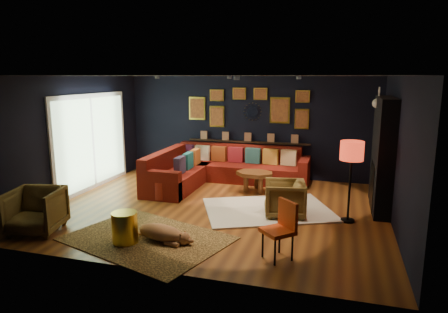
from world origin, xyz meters
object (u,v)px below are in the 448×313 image
(coffee_table, at_px, (255,176))
(armchair_left, at_px, (35,209))
(armchair_right, at_px, (285,197))
(dog, at_px, (160,230))
(sectional, at_px, (215,170))
(orange_chair, at_px, (282,225))
(pouf, at_px, (164,188))
(floor_lamp, at_px, (352,155))
(gold_stool, at_px, (125,228))

(coffee_table, bearing_deg, armchair_left, -132.04)
(armchair_right, height_order, dog, armchair_right)
(sectional, bearing_deg, orange_chair, -59.36)
(pouf, height_order, orange_chair, orange_chair)
(coffee_table, xyz_separation_m, pouf, (-1.78, -1.00, -0.16))
(sectional, distance_m, floor_lamp, 3.74)
(floor_lamp, height_order, dog, floor_lamp)
(orange_chair, distance_m, dog, 1.97)
(orange_chair, bearing_deg, dog, -137.08)
(dog, bearing_deg, floor_lamp, 42.33)
(pouf, relative_size, dog, 0.51)
(sectional, distance_m, dog, 3.62)
(orange_chair, height_order, dog, orange_chair)
(armchair_right, relative_size, dog, 0.67)
(sectional, bearing_deg, coffee_table, -24.29)
(coffee_table, relative_size, floor_lamp, 0.63)
(sectional, xyz_separation_m, armchair_right, (1.97, -1.90, 0.05))
(coffee_table, height_order, floor_lamp, floor_lamp)
(sectional, relative_size, gold_stool, 6.77)
(pouf, height_order, gold_stool, gold_stool)
(orange_chair, bearing_deg, sectional, 165.38)
(coffee_table, bearing_deg, pouf, -150.51)
(armchair_right, distance_m, floor_lamp, 1.43)
(armchair_left, distance_m, armchair_right, 4.37)
(dog, bearing_deg, pouf, 124.43)
(armchair_left, height_order, floor_lamp, floor_lamp)
(gold_stool, bearing_deg, dog, 24.83)
(armchair_left, bearing_deg, sectional, 50.46)
(gold_stool, bearing_deg, sectional, 86.01)
(sectional, height_order, dog, sectional)
(armchair_right, bearing_deg, gold_stool, -59.79)
(sectional, distance_m, gold_stool, 3.85)
(armchair_right, bearing_deg, sectional, -144.72)
(pouf, height_order, armchair_left, armchair_left)
(pouf, bearing_deg, floor_lamp, -5.41)
(pouf, distance_m, floor_lamp, 3.94)
(pouf, relative_size, floor_lamp, 0.38)
(sectional, bearing_deg, gold_stool, -93.99)
(sectional, relative_size, orange_chair, 3.99)
(sectional, height_order, armchair_right, sectional)
(dog, bearing_deg, armchair_left, -162.37)
(coffee_table, height_order, pouf, coffee_table)
(coffee_table, xyz_separation_m, gold_stool, (-1.37, -3.35, -0.13))
(orange_chair, xyz_separation_m, dog, (-1.94, 0.06, -0.31))
(sectional, height_order, armchair_left, sectional)
(coffee_table, xyz_separation_m, armchair_right, (0.87, -1.40, -0.01))
(sectional, xyz_separation_m, coffee_table, (1.10, -0.50, 0.06))
(pouf, relative_size, armchair_right, 0.76)
(armchair_right, xyz_separation_m, gold_stool, (-2.24, -1.94, -0.12))
(floor_lamp, bearing_deg, sectional, 149.17)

